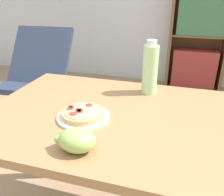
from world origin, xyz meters
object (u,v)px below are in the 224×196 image
at_px(lounge_chair_near, 36,90).
at_px(bookshelf, 198,40).
at_px(grape_bunch, 77,140).
at_px(pizza_on_plate, 83,115).
at_px(drink_bottle, 150,69).

xyz_separation_m(lounge_chair_near, bookshelf, (1.59, 1.28, 0.36)).
distance_m(lounge_chair_near, bookshelf, 2.07).
bearing_deg(bookshelf, grape_bunch, -99.93).
bearing_deg(bookshelf, lounge_chair_near, -141.04).
bearing_deg(bookshelf, pizza_on_plate, -102.22).
bearing_deg(lounge_chair_near, bookshelf, 35.30).
height_order(drink_bottle, lounge_chair_near, drink_bottle).
xyz_separation_m(drink_bottle, lounge_chair_near, (-1.27, 0.84, -0.59)).
xyz_separation_m(pizza_on_plate, lounge_chair_near, (-1.05, 1.18, -0.48)).
xyz_separation_m(grape_bunch, bookshelf, (0.47, 2.66, -0.14)).
bearing_deg(lounge_chair_near, grape_bunch, -54.57).
height_order(pizza_on_plate, drink_bottle, drink_bottle).
bearing_deg(bookshelf, drink_bottle, -98.51).
bearing_deg(grape_bunch, pizza_on_plate, 108.28).
relative_size(drink_bottle, lounge_chair_near, 0.30).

